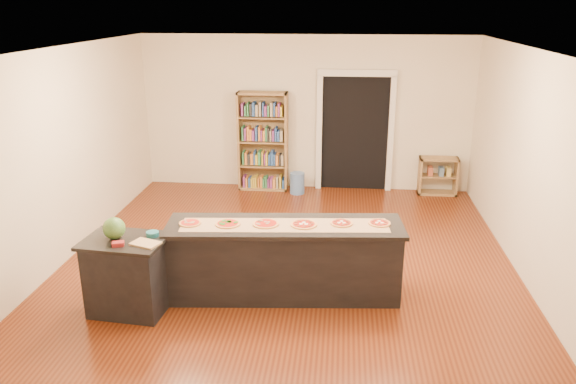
# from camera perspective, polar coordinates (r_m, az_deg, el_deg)

# --- Properties ---
(room) EXTENTS (6.00, 7.00, 2.80)m
(room) POSITION_cam_1_polar(r_m,az_deg,el_deg) (6.95, -0.16, 2.59)
(room) COLOR #ECE1C7
(room) RESTS_ON ground
(doorway) EXTENTS (1.40, 0.09, 2.21)m
(doorway) POSITION_cam_1_polar(r_m,az_deg,el_deg) (10.33, 6.83, 6.71)
(doorway) COLOR black
(doorway) RESTS_ON room
(kitchen_island) EXTENTS (2.74, 0.74, 0.90)m
(kitchen_island) POSITION_cam_1_polar(r_m,az_deg,el_deg) (6.66, -0.33, -6.88)
(kitchen_island) COLOR black
(kitchen_island) RESTS_ON ground
(side_counter) EXTENTS (0.89, 0.65, 0.88)m
(side_counter) POSITION_cam_1_polar(r_m,az_deg,el_deg) (6.58, -15.97, -8.11)
(side_counter) COLOR black
(side_counter) RESTS_ON ground
(bookshelf) EXTENTS (0.91, 0.32, 1.81)m
(bookshelf) POSITION_cam_1_polar(r_m,az_deg,el_deg) (10.33, -2.56, 5.14)
(bookshelf) COLOR #987749
(bookshelf) RESTS_ON ground
(low_shelf) EXTENTS (0.68, 0.29, 0.68)m
(low_shelf) POSITION_cam_1_polar(r_m,az_deg,el_deg) (10.53, 14.98, 1.59)
(low_shelf) COLOR #987749
(low_shelf) RESTS_ON ground
(waste_bin) EXTENTS (0.27, 0.27, 0.39)m
(waste_bin) POSITION_cam_1_polar(r_m,az_deg,el_deg) (10.25, 0.94, 0.91)
(waste_bin) COLOR #5177B5
(waste_bin) RESTS_ON ground
(kraft_paper) EXTENTS (2.40, 0.64, 0.00)m
(kraft_paper) POSITION_cam_1_polar(r_m,az_deg,el_deg) (6.45, -0.34, -3.39)
(kraft_paper) COLOR #9D7251
(kraft_paper) RESTS_ON kitchen_island
(watermelon) EXTENTS (0.24, 0.24, 0.24)m
(watermelon) POSITION_cam_1_polar(r_m,az_deg,el_deg) (6.40, -17.26, -3.54)
(watermelon) COLOR #144214
(watermelon) RESTS_ON side_counter
(cutting_board) EXTENTS (0.35, 0.29, 0.02)m
(cutting_board) POSITION_cam_1_polar(r_m,az_deg,el_deg) (6.21, -14.27, -5.09)
(cutting_board) COLOR tan
(cutting_board) RESTS_ON side_counter
(package_red) EXTENTS (0.14, 0.12, 0.04)m
(package_red) POSITION_cam_1_polar(r_m,az_deg,el_deg) (6.25, -16.88, -5.06)
(package_red) COLOR maroon
(package_red) RESTS_ON side_counter
(package_teal) EXTENTS (0.14, 0.14, 0.05)m
(package_teal) POSITION_cam_1_polar(r_m,az_deg,el_deg) (6.39, -13.60, -4.16)
(package_teal) COLOR #195966
(package_teal) RESTS_ON side_counter
(pizza_a) EXTENTS (0.25, 0.25, 0.02)m
(pizza_a) POSITION_cam_1_polar(r_m,az_deg,el_deg) (6.58, -9.91, -3.12)
(pizza_a) COLOR tan
(pizza_a) RESTS_ON kitchen_island
(pizza_b) EXTENTS (0.29, 0.29, 0.02)m
(pizza_b) POSITION_cam_1_polar(r_m,az_deg,el_deg) (6.50, -6.14, -3.22)
(pizza_b) COLOR tan
(pizza_b) RESTS_ON kitchen_island
(pizza_c) EXTENTS (0.31, 0.31, 0.02)m
(pizza_c) POSITION_cam_1_polar(r_m,az_deg,el_deg) (6.47, -2.28, -3.23)
(pizza_c) COLOR tan
(pizza_c) RESTS_ON kitchen_island
(pizza_d) EXTENTS (0.30, 0.30, 0.02)m
(pizza_d) POSITION_cam_1_polar(r_m,az_deg,el_deg) (6.45, 1.61, -3.30)
(pizza_d) COLOR tan
(pizza_d) RESTS_ON kitchen_island
(pizza_e) EXTENTS (0.27, 0.27, 0.02)m
(pizza_e) POSITION_cam_1_polar(r_m,az_deg,el_deg) (6.51, 5.46, -3.16)
(pizza_e) COLOR tan
(pizza_e) RESTS_ON kitchen_island
(pizza_f) EXTENTS (0.26, 0.26, 0.02)m
(pizza_f) POSITION_cam_1_polar(r_m,az_deg,el_deg) (6.57, 9.26, -3.12)
(pizza_f) COLOR tan
(pizza_f) RESTS_ON kitchen_island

